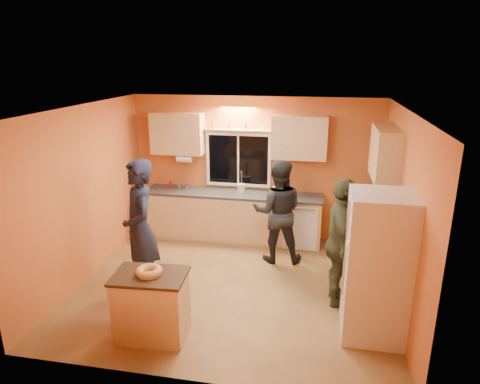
% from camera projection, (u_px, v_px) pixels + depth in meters
% --- Properties ---
extents(ground, '(4.50, 4.50, 0.00)m').
position_uv_depth(ground, '(233.00, 286.00, 6.36)').
color(ground, brown).
rests_on(ground, ground).
extents(room_shell, '(4.54, 4.04, 2.61)m').
position_uv_depth(room_shell, '(246.00, 174.00, 6.24)').
color(room_shell, '#CE5A34').
rests_on(room_shell, ground).
extents(back_counter, '(4.23, 0.62, 0.90)m').
position_uv_depth(back_counter, '(252.00, 217.00, 7.81)').
color(back_counter, tan).
rests_on(back_counter, ground).
extents(right_counter, '(0.62, 1.84, 0.90)m').
position_uv_depth(right_counter, '(368.00, 254.00, 6.34)').
color(right_counter, tan).
rests_on(right_counter, ground).
extents(refrigerator, '(0.72, 0.70, 1.80)m').
position_uv_depth(refrigerator, '(377.00, 267.00, 5.00)').
color(refrigerator, silver).
rests_on(refrigerator, ground).
extents(island, '(0.89, 0.63, 0.82)m').
position_uv_depth(island, '(152.00, 305.00, 5.11)').
color(island, tan).
rests_on(island, ground).
extents(bundt_pastry, '(0.31, 0.31, 0.09)m').
position_uv_depth(bundt_pastry, '(149.00, 271.00, 4.97)').
color(bundt_pastry, tan).
rests_on(bundt_pastry, island).
extents(person_left, '(0.79, 0.86, 1.96)m').
position_uv_depth(person_left, '(140.00, 229.00, 5.89)').
color(person_left, black).
rests_on(person_left, ground).
extents(person_center, '(0.90, 0.74, 1.71)m').
position_uv_depth(person_center, '(278.00, 212.00, 6.93)').
color(person_center, black).
rests_on(person_center, ground).
extents(person_right, '(0.49, 1.06, 1.78)m').
position_uv_depth(person_right, '(341.00, 243.00, 5.66)').
color(person_right, '#343C26').
rests_on(person_right, ground).
extents(mixing_bowl, '(0.45, 0.45, 0.09)m').
position_uv_depth(mixing_bowl, '(277.00, 194.00, 7.55)').
color(mixing_bowl, black).
rests_on(mixing_bowl, back_counter).
extents(utensil_crock, '(0.14, 0.14, 0.17)m').
position_uv_depth(utensil_crock, '(241.00, 189.00, 7.70)').
color(utensil_crock, beige).
rests_on(utensil_crock, back_counter).
extents(potted_plant, '(0.33, 0.31, 0.30)m').
position_uv_depth(potted_plant, '(380.00, 238.00, 5.44)').
color(potted_plant, gray).
rests_on(potted_plant, right_counter).
extents(red_box, '(0.18, 0.15, 0.07)m').
position_uv_depth(red_box, '(364.00, 208.00, 6.85)').
color(red_box, maroon).
rests_on(red_box, right_counter).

